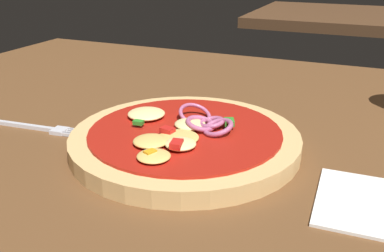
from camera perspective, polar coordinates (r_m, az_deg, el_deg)
dining_table at (r=0.48m, az=-0.96°, el=-6.75°), size 1.19×1.03×0.04m
pizza at (r=0.50m, az=-0.98°, el=-1.69°), size 0.26×0.26×0.04m
fork at (r=0.59m, az=-19.96°, el=-0.16°), size 0.17×0.03×0.01m
background_table at (r=1.72m, az=21.82°, el=12.98°), size 0.79×0.54×0.04m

